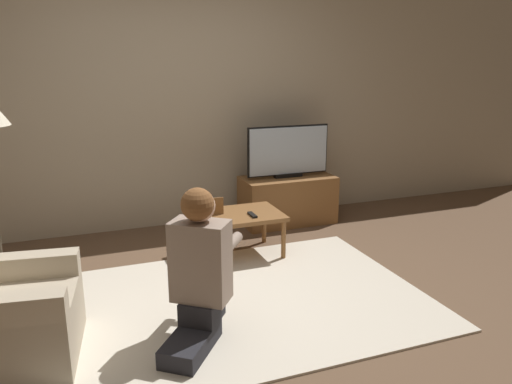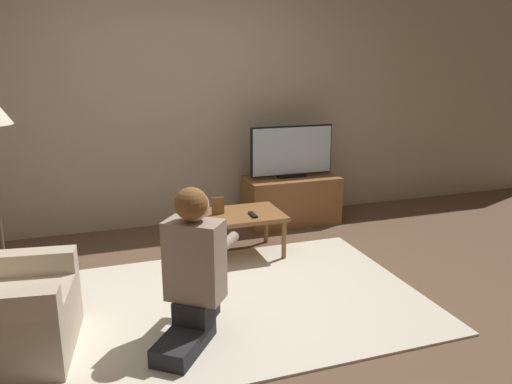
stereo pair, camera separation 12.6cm
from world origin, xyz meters
name	(u,v)px [view 1 (the left image)]	position (x,y,z in m)	size (l,w,h in m)	color
ground_plane	(232,304)	(0.00, 0.00, 0.00)	(10.00, 10.00, 0.00)	brown
wall_back	(170,98)	(0.00, 1.93, 1.30)	(10.00, 0.06, 2.60)	tan
rug	(232,303)	(0.00, 0.00, 0.01)	(2.74, 1.84, 0.02)	beige
tv_stand	(288,200)	(1.12, 1.53, 0.25)	(0.97, 0.46, 0.49)	brown
tv	(288,151)	(1.12, 1.54, 0.76)	(0.88, 0.08, 0.53)	black
coffee_table	(236,219)	(0.31, 0.84, 0.34)	(0.79, 0.53, 0.39)	brown
person_kneeling	(199,267)	(-0.32, -0.37, 0.49)	(0.69, 0.80, 0.96)	#232328
picture_frame	(217,206)	(0.16, 0.88, 0.46)	(0.11, 0.01, 0.15)	brown
remote	(252,215)	(0.43, 0.73, 0.40)	(0.04, 0.15, 0.02)	black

